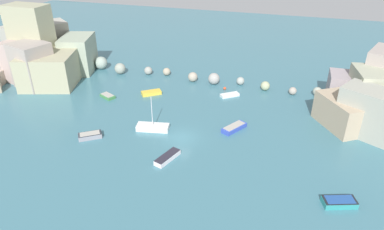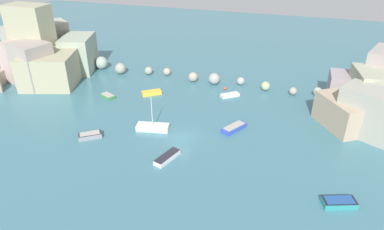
% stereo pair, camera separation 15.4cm
% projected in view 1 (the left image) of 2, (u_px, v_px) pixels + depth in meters
% --- Properties ---
extents(cove_water, '(160.00, 160.00, 0.00)m').
position_uv_depth(cove_water, '(181.00, 138.00, 47.47)').
color(cove_water, '#3F7382').
rests_on(cove_water, ground).
extents(cliff_headland_left, '(22.70, 26.62, 13.23)m').
position_uv_depth(cliff_headland_left, '(38.00, 55.00, 66.31)').
color(cliff_headland_left, tan).
rests_on(cliff_headland_left, ground).
extents(rock_breakwater, '(43.24, 3.71, 2.49)m').
position_uv_depth(rock_breakwater, '(171.00, 73.00, 65.62)').
color(rock_breakwater, '#9AA99C').
rests_on(rock_breakwater, ground).
extents(channel_buoy, '(0.51, 0.51, 0.51)m').
position_uv_depth(channel_buoy, '(225.00, 88.00, 61.27)').
color(channel_buoy, '#E04C28').
rests_on(channel_buoy, cove_water).
extents(moored_boat_0, '(3.20, 4.12, 0.69)m').
position_uv_depth(moored_boat_0, '(234.00, 128.00, 49.20)').
color(moored_boat_0, '#344DBC').
rests_on(moored_boat_0, cove_water).
extents(moored_boat_1, '(2.95, 2.39, 0.56)m').
position_uv_depth(moored_boat_1, '(108.00, 96.00, 58.47)').
color(moored_boat_1, '#418447').
rests_on(moored_boat_1, cove_water).
extents(moored_boat_2, '(4.74, 2.53, 5.13)m').
position_uv_depth(moored_boat_2, '(153.00, 127.00, 49.16)').
color(moored_boat_2, silver).
rests_on(moored_boat_2, cove_water).
extents(moored_boat_3, '(2.32, 4.01, 0.66)m').
position_uv_depth(moored_boat_3, '(167.00, 157.00, 42.88)').
color(moored_boat_3, white).
rests_on(moored_boat_3, cove_water).
extents(moored_boat_4, '(3.47, 3.12, 0.60)m').
position_uv_depth(moored_boat_4, '(151.00, 93.00, 59.54)').
color(moored_boat_4, yellow).
rests_on(moored_boat_4, cove_water).
extents(moored_boat_5, '(3.70, 2.56, 0.73)m').
position_uv_depth(moored_boat_5, '(339.00, 202.00, 35.89)').
color(moored_boat_5, teal).
rests_on(moored_boat_5, cove_water).
extents(moored_boat_6, '(3.19, 2.88, 0.48)m').
position_uv_depth(moored_boat_6, '(230.00, 95.00, 58.91)').
color(moored_boat_6, white).
rests_on(moored_boat_6, cove_water).
extents(moored_boat_7, '(3.28, 2.88, 0.72)m').
position_uv_depth(moored_boat_7, '(90.00, 135.00, 47.27)').
color(moored_boat_7, gray).
rests_on(moored_boat_7, cove_water).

